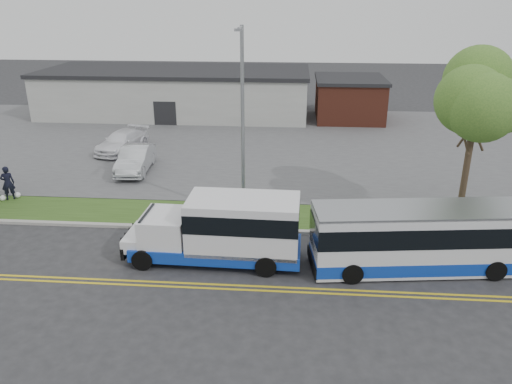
# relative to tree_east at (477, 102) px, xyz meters

# --- Properties ---
(ground) EXTENTS (140.00, 140.00, 0.00)m
(ground) POSITION_rel_tree_east_xyz_m (-14.00, -3.00, -6.20)
(ground) COLOR #28282B
(ground) RESTS_ON ground
(lane_line_north) EXTENTS (70.00, 0.12, 0.01)m
(lane_line_north) POSITION_rel_tree_east_xyz_m (-14.00, -6.85, -6.20)
(lane_line_north) COLOR gold
(lane_line_north) RESTS_ON ground
(lane_line_south) EXTENTS (70.00, 0.12, 0.01)m
(lane_line_south) POSITION_rel_tree_east_xyz_m (-14.00, -7.15, -6.20)
(lane_line_south) COLOR gold
(lane_line_south) RESTS_ON ground
(curb) EXTENTS (80.00, 0.30, 0.15)m
(curb) POSITION_rel_tree_east_xyz_m (-14.00, -1.90, -6.13)
(curb) COLOR #9E9B93
(curb) RESTS_ON ground
(verge) EXTENTS (80.00, 3.30, 0.10)m
(verge) POSITION_rel_tree_east_xyz_m (-14.00, -0.10, -6.15)
(verge) COLOR #2E4918
(verge) RESTS_ON ground
(parking_lot) EXTENTS (80.00, 25.00, 0.10)m
(parking_lot) POSITION_rel_tree_east_xyz_m (-14.00, 14.00, -6.15)
(parking_lot) COLOR #4C4C4F
(parking_lot) RESTS_ON ground
(commercial_building) EXTENTS (25.40, 10.40, 4.35)m
(commercial_building) POSITION_rel_tree_east_xyz_m (-20.00, 24.00, -4.02)
(commercial_building) COLOR #9E9E99
(commercial_building) RESTS_ON ground
(brick_wing) EXTENTS (6.30, 7.30, 3.90)m
(brick_wing) POSITION_rel_tree_east_xyz_m (-3.50, 23.00, -4.24)
(brick_wing) COLOR brown
(brick_wing) RESTS_ON ground
(tree_east) EXTENTS (5.20, 5.20, 8.33)m
(tree_east) POSITION_rel_tree_east_xyz_m (0.00, 0.00, 0.00)
(tree_east) COLOR #352B1D
(tree_east) RESTS_ON verge
(streetlight_near) EXTENTS (0.35, 1.53, 9.50)m
(streetlight_near) POSITION_rel_tree_east_xyz_m (-11.00, -0.27, -0.97)
(streetlight_near) COLOR gray
(streetlight_near) RESTS_ON verge
(shuttle_bus) EXTENTS (7.72, 2.75, 2.93)m
(shuttle_bus) POSITION_rel_tree_east_xyz_m (-11.26, -4.82, -4.64)
(shuttle_bus) COLOR #0F36A6
(shuttle_bus) RESTS_ON ground
(transit_bus) EXTENTS (10.19, 3.48, 2.77)m
(transit_bus) POSITION_rel_tree_east_xyz_m (-2.63, -4.80, -4.80)
(transit_bus) COLOR silver
(transit_bus) RESTS_ON ground
(pedestrian) EXTENTS (0.84, 0.73, 1.95)m
(pedestrian) POSITION_rel_tree_east_xyz_m (-24.40, 1.00, -5.13)
(pedestrian) COLOR black
(pedestrian) RESTS_ON verge
(parked_car_a) EXTENTS (2.12, 5.12, 1.65)m
(parked_car_a) POSITION_rel_tree_east_xyz_m (-18.77, 6.36, -5.28)
(parked_car_a) COLOR #B9BCC1
(parked_car_a) RESTS_ON parking_lot
(parked_car_b) EXTENTS (3.30, 5.47, 1.48)m
(parked_car_b) POSITION_rel_tree_east_xyz_m (-21.15, 10.72, -5.36)
(parked_car_b) COLOR white
(parked_car_b) RESTS_ON parking_lot
(grocery_bag_left) EXTENTS (0.32, 0.32, 0.32)m
(grocery_bag_left) POSITION_rel_tree_east_xyz_m (-24.70, 0.75, -5.94)
(grocery_bag_left) COLOR white
(grocery_bag_left) RESTS_ON verge
(grocery_bag_right) EXTENTS (0.32, 0.32, 0.32)m
(grocery_bag_right) POSITION_rel_tree_east_xyz_m (-24.10, 1.25, -5.94)
(grocery_bag_right) COLOR white
(grocery_bag_right) RESTS_ON verge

